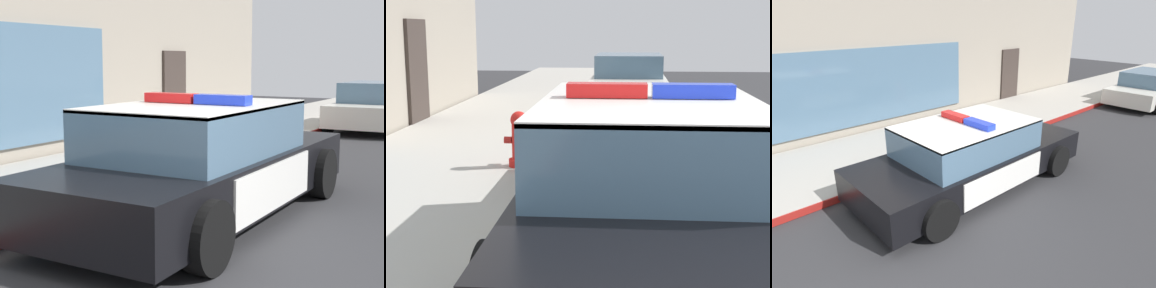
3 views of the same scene
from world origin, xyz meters
The scene contains 4 objects.
curb_red_paint centered at (0.00, 2.21, 0.08)m, with size 28.80×0.04×0.14m, color maroon.
police_cruiser centered at (1.94, 1.04, 0.68)m, with size 5.00×2.11×1.49m.
fire_hydrant centered at (4.50, 2.60, 0.50)m, with size 0.34×0.39×0.73m.
car_down_street centered at (11.95, 1.16, 0.63)m, with size 4.33×2.02×1.29m.
Camera 1 is at (-3.92, -2.19, 1.88)m, focal length 53.50 mm.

